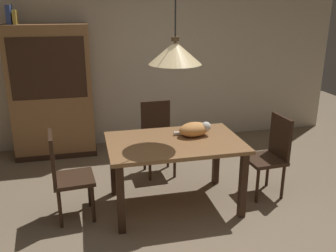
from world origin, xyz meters
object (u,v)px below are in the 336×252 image
chair_far_back (158,134)px  chair_left_side (65,173)px  chair_right_side (271,152)px  pendant_lamp (175,52)px  book_yellow_short (15,17)px  hutch_bookcase (52,95)px  book_blue_wide (9,15)px  cat_sleeping (195,129)px  dining_table (175,150)px

chair_far_back → chair_left_side: (-1.12, -0.88, 0.00)m
chair_far_back → chair_right_side: bearing=-37.7°
chair_far_back → pendant_lamp: (0.00, -0.88, 1.15)m
chair_right_side → pendant_lamp: size_ratio=0.72×
chair_far_back → pendant_lamp: 1.45m
book_yellow_short → chair_far_back: bearing=-28.4°
hutch_bookcase → book_blue_wide: 1.16m
chair_right_side → chair_left_side: size_ratio=1.00×
hutch_bookcase → book_yellow_short: 1.11m
book_yellow_short → pendant_lamp: bearing=-46.8°
pendant_lamp → hutch_bookcase: pendant_lamp is taller
chair_far_back → pendant_lamp: size_ratio=0.72×
cat_sleeping → hutch_bookcase: hutch_bookcase is taller
book_blue_wide → book_yellow_short: (0.06, 0.00, -0.03)m
cat_sleeping → pendant_lamp: size_ratio=0.30×
pendant_lamp → book_yellow_short: pendant_lamp is taller
chair_far_back → hutch_bookcase: (-1.32, 0.91, 0.38)m
book_blue_wide → hutch_bookcase: bearing=-0.2°
cat_sleeping → book_yellow_short: bearing=138.9°
chair_left_side → book_blue_wide: size_ratio=3.88×
chair_left_side → chair_far_back: bearing=38.2°
dining_table → chair_right_side: (1.13, 0.00, -0.14)m
chair_left_side → cat_sleeping: 1.42m
hutch_bookcase → cat_sleeping: bearing=-46.9°
chair_left_side → hutch_bookcase: bearing=96.2°
cat_sleeping → hutch_bookcase: size_ratio=0.21×
book_blue_wide → cat_sleeping: bearing=-40.2°
hutch_bookcase → pendant_lamp: bearing=-53.5°
cat_sleeping → book_yellow_short: (-1.93, 1.68, 1.11)m
dining_table → chair_right_side: size_ratio=1.51×
dining_table → book_yellow_short: 2.77m
cat_sleeping → hutch_bookcase: (-1.57, 1.68, 0.06)m
chair_far_back → chair_left_side: size_ratio=1.00×
cat_sleeping → book_yellow_short: 2.79m
chair_right_side → book_yellow_short: (-2.81, 1.78, 1.43)m
cat_sleeping → pendant_lamp: pendant_lamp is taller
chair_left_side → pendant_lamp: 1.61m
dining_table → book_yellow_short: book_yellow_short is taller
pendant_lamp → book_blue_wide: 2.51m
dining_table → chair_left_side: chair_left_side is taller
chair_right_side → chair_far_back: size_ratio=1.00×
book_blue_wide → pendant_lamp: bearing=-45.7°
dining_table → hutch_bookcase: bearing=126.5°
chair_right_side → book_yellow_short: bearing=147.6°
cat_sleeping → hutch_bookcase: bearing=133.1°
hutch_bookcase → chair_left_side: bearing=-83.8°
chair_far_back → chair_left_side: same height
dining_table → chair_far_back: (-0.00, 0.88, -0.14)m
cat_sleeping → dining_table: bearing=-158.2°
dining_table → book_yellow_short: size_ratio=7.00×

